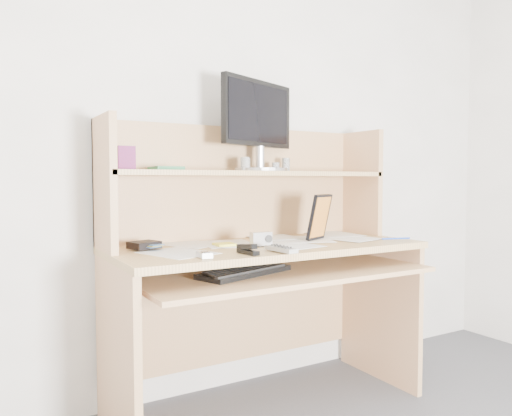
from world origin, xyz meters
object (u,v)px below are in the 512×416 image
tv_remote (281,249)px  game_case (319,217)px  monitor (258,123)px  keyboard (245,271)px  desk (259,254)px

tv_remote → game_case: bearing=28.7°
game_case → tv_remote: bearing=-172.7°
game_case → monitor: bearing=110.6°
keyboard → game_case: 0.51m
tv_remote → monitor: 0.72m
keyboard → monitor: (0.25, 0.31, 0.65)m
tv_remote → monitor: bearing=67.5°
desk → monitor: (0.06, 0.11, 0.62)m
tv_remote → monitor: monitor is taller
keyboard → tv_remote: size_ratio=2.75×
tv_remote → game_case: 0.44m
monitor → keyboard: bearing=-151.5°
desk → keyboard: 0.27m
desk → keyboard: (-0.19, -0.20, -0.03)m
desk → game_case: (0.27, -0.10, 0.17)m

